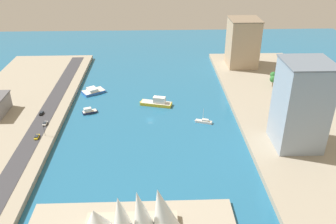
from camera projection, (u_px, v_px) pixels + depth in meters
ground_plane at (150, 119)px, 227.20m from camera, size 440.00×440.00×0.00m
quay_west at (289, 115)px, 229.36m from camera, size 70.00×240.00×3.25m
quay_east at (8, 120)px, 223.53m from camera, size 70.00×240.00×3.25m
road_strip at (44, 117)px, 223.47m from camera, size 10.37×228.00×0.15m
patrol_launch_navy at (89, 111)px, 234.23m from camera, size 10.63×7.09×3.82m
sailboat_small_white at (204, 121)px, 222.83m from camera, size 11.46×6.14×9.54m
ferry_yellow_fast at (157, 102)px, 244.19m from camera, size 23.21×11.86×6.37m
catamaran_blue at (93, 91)px, 262.67m from camera, size 18.55×16.58×3.98m
tower_tall_glass at (301, 105)px, 185.08m from camera, size 24.58×25.68×47.62m
apartment_midrise_tan at (243, 43)px, 297.52m from camera, size 25.05×26.59×39.83m
van_white at (45, 123)px, 214.12m from camera, size 2.09×4.92×1.56m
taxi_yellow_cab at (37, 137)px, 200.48m from camera, size 2.11×5.18×1.59m
suv_black at (41, 113)px, 225.85m from camera, size 1.98×4.80×1.55m
traffic_light_waterfront at (44, 129)px, 201.37m from camera, size 0.36×0.36×6.50m
opera_landmark at (133, 219)px, 134.29m from camera, size 39.73×21.94×24.60m
park_tree_cluster at (273, 77)px, 266.00m from camera, size 7.54×13.43×8.64m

